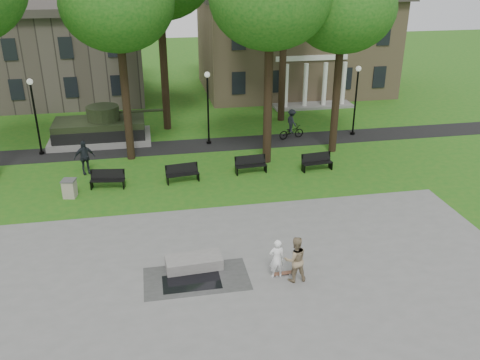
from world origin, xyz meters
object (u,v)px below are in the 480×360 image
(trash_bin, at_px, (70,188))
(park_bench_0, at_px, (107,178))
(friend_watching, at_px, (295,259))
(skateboarder, at_px, (277,259))
(cyclist, at_px, (291,127))
(concrete_block, at_px, (194,262))

(trash_bin, bearing_deg, park_bench_0, 24.26)
(friend_watching, distance_m, park_bench_0, 12.43)
(skateboarder, relative_size, trash_bin, 1.70)
(skateboarder, height_order, cyclist, cyclist)
(cyclist, distance_m, trash_bin, 15.19)
(cyclist, relative_size, trash_bin, 2.10)
(skateboarder, distance_m, cyclist, 16.35)
(concrete_block, height_order, cyclist, cyclist)
(concrete_block, bearing_deg, skateboarder, -22.19)
(friend_watching, distance_m, trash_bin, 13.01)
(skateboarder, xyz_separation_m, friend_watching, (0.63, -0.32, 0.10))
(friend_watching, distance_m, cyclist, 16.47)
(cyclist, xyz_separation_m, park_bench_0, (-11.78, -5.89, -0.30))
(skateboarder, height_order, trash_bin, skateboarder)
(friend_watching, xyz_separation_m, park_bench_0, (-7.39, 9.99, -0.41))
(cyclist, bearing_deg, park_bench_0, 103.28)
(friend_watching, height_order, trash_bin, friend_watching)
(skateboarder, distance_m, trash_bin, 12.34)
(friend_watching, relative_size, park_bench_0, 0.99)
(cyclist, height_order, park_bench_0, cyclist)
(friend_watching, height_order, cyclist, cyclist)
(concrete_block, distance_m, friend_watching, 4.04)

